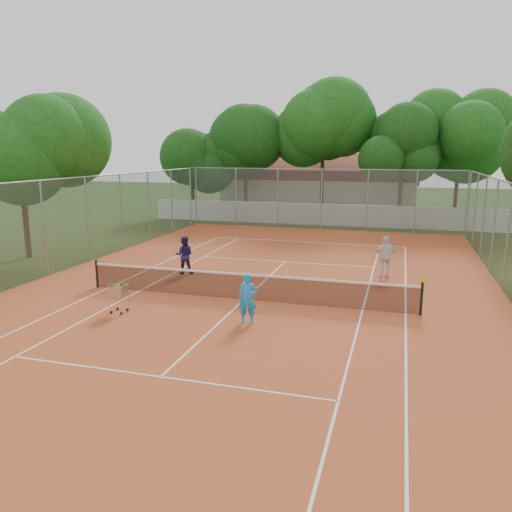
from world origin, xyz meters
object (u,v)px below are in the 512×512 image
(player_near, at_px, (248,299))
(player_far_left, at_px, (184,255))
(clubhouse, at_px, (320,185))
(tennis_net, at_px, (244,286))
(ball_hopper, at_px, (119,298))
(player_far_right, at_px, (386,257))

(player_near, relative_size, player_far_left, 0.97)
(clubhouse, xyz_separation_m, player_far_left, (-1.62, -26.02, -1.38))
(tennis_net, xyz_separation_m, ball_hopper, (-3.47, -2.49, 0.02))
(player_far_left, distance_m, player_far_right, 8.46)
(player_near, relative_size, ball_hopper, 1.54)
(tennis_net, distance_m, player_far_right, 6.66)
(tennis_net, height_order, clubhouse, clubhouse)
(player_near, xyz_separation_m, player_far_right, (3.80, 7.05, 0.09))
(player_near, height_order, player_far_right, player_far_right)
(player_near, bearing_deg, player_far_left, 115.51)
(clubhouse, height_order, player_far_right, clubhouse)
(player_near, bearing_deg, player_far_right, 46.90)
(player_far_left, bearing_deg, player_far_right, 174.71)
(tennis_net, height_order, player_far_left, player_far_left)
(player_far_right, relative_size, ball_hopper, 1.71)
(tennis_net, xyz_separation_m, player_far_left, (-3.62, 2.98, 0.31))
(clubhouse, bearing_deg, ball_hopper, -92.67)
(tennis_net, distance_m, player_near, 2.46)
(player_near, distance_m, player_far_left, 6.91)
(clubhouse, distance_m, ball_hopper, 31.56)
(player_near, bearing_deg, clubhouse, 80.44)
(tennis_net, bearing_deg, player_near, -69.77)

